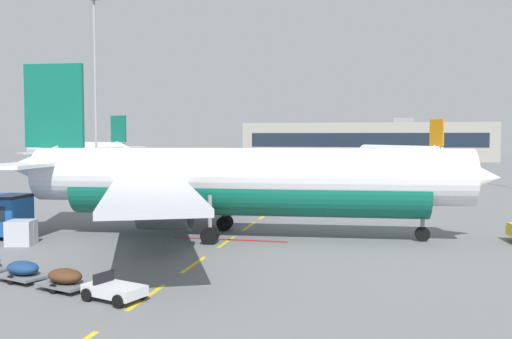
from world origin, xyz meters
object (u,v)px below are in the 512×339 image
at_px(airliner_mid_left, 400,154).
at_px(uld_cargo_container, 21,233).
at_px(airliner_far_center, 77,151).
at_px(apron_light_mast_near, 95,69).
at_px(baggage_train, 44,274).
at_px(airliner_foreground, 238,180).

relative_size(airliner_mid_left, uld_cargo_container, 14.10).
bearing_deg(uld_cargo_container, airliner_far_center, 118.11).
relative_size(airliner_mid_left, apron_light_mast_near, 0.96).
xyz_separation_m(airliner_far_center, baggage_train, (51.76, -91.94, -3.21)).
xyz_separation_m(baggage_train, uld_cargo_container, (-7.21, 8.53, 0.27)).
relative_size(baggage_train, uld_cargo_container, 5.97).
relative_size(airliner_foreground, airliner_far_center, 1.08).
bearing_deg(baggage_train, airliner_far_center, 119.38).
xyz_separation_m(baggage_train, apron_light_mast_near, (-26.79, 54.66, 16.73)).
relative_size(uld_cargo_container, apron_light_mast_near, 0.07).
bearing_deg(airliner_mid_left, apron_light_mast_near, -137.82).
bearing_deg(airliner_far_center, apron_light_mast_near, -56.18).
bearing_deg(airliner_foreground, airliner_far_center, 126.53).
height_order(airliner_foreground, uld_cargo_container, airliner_foreground).
xyz_separation_m(airliner_foreground, apron_light_mast_near, (-32.52, 40.32, 13.31)).
relative_size(airliner_mid_left, baggage_train, 2.36).
distance_m(airliner_mid_left, uld_cargo_container, 92.21).
bearing_deg(airliner_foreground, uld_cargo_container, -155.79).
bearing_deg(baggage_train, airliner_foreground, 68.24).
relative_size(airliner_foreground, baggage_train, 3.04).
xyz_separation_m(airliner_foreground, uld_cargo_container, (-12.94, -5.82, -3.15)).
distance_m(airliner_far_center, baggage_train, 105.56).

